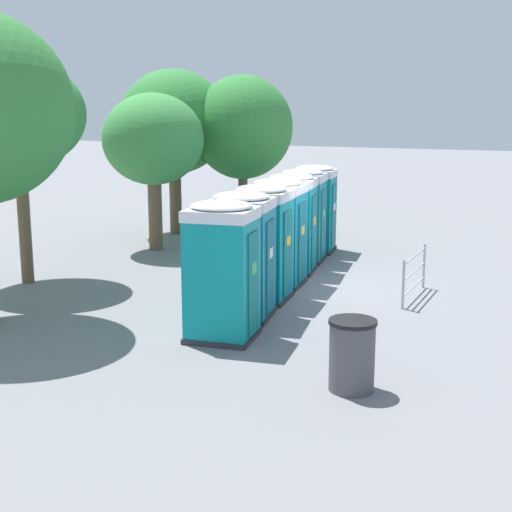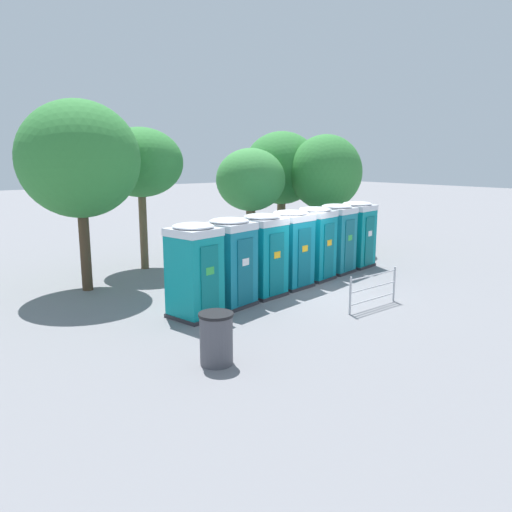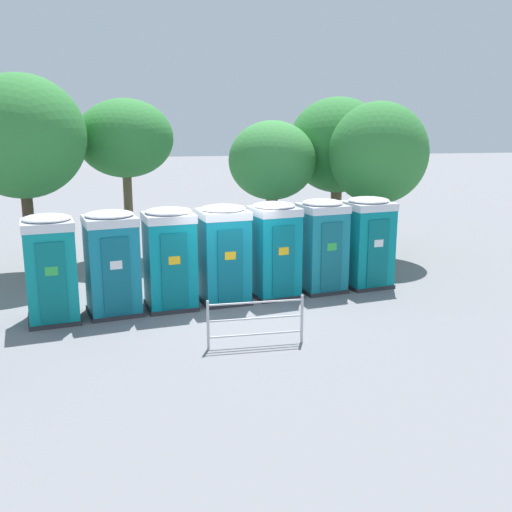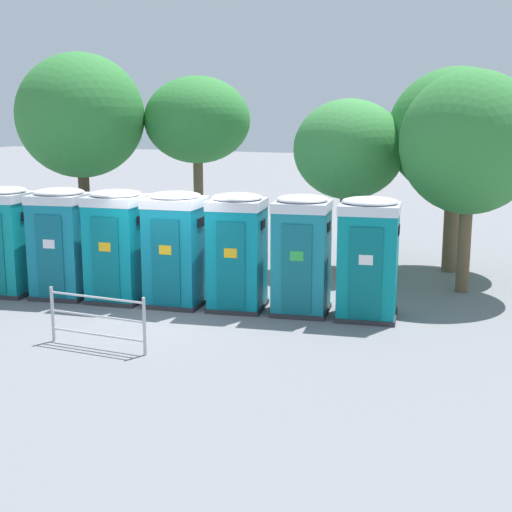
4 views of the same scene
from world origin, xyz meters
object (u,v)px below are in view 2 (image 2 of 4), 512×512
object	(u,v)px
portapotty_6	(356,234)
portapotty_1	(230,262)
street_tree_2	(326,173)
street_tree_3	(251,181)
portapotty_0	(194,270)
portapotty_5	(336,238)
portapotty_4	(315,243)
event_barrier	(373,288)
portapotty_3	(290,248)
street_tree_1	(79,160)
trash_can	(216,338)
street_tree_0	(282,168)
portapotty_2	(262,255)
street_tree_4	(141,163)

from	to	relation	value
portapotty_6	portapotty_1	bearing A→B (deg)	-170.05
street_tree_2	street_tree_3	xyz separation A→B (m)	(-3.28, 1.23, -0.30)
portapotty_0	portapotty_5	xyz separation A→B (m)	(6.91, 1.32, -0.00)
portapotty_4	event_barrier	xyz separation A→B (m)	(-1.14, -3.47, -0.72)
portapotty_6	event_barrier	world-z (taller)	portapotty_6
street_tree_3	event_barrier	xyz separation A→B (m)	(-2.10, -8.29, -2.66)
portapotty_3	portapotty_5	size ratio (longest dim) A/B	1.00
portapotty_0	portapotty_1	xyz separation A→B (m)	(1.37, 0.31, -0.00)
street_tree_1	portapotty_6	bearing A→B (deg)	-17.58
portapotty_5	street_tree_3	bearing A→B (deg)	95.28
street_tree_2	trash_can	distance (m)	13.71
street_tree_1	event_barrier	distance (m)	9.63
portapotty_4	portapotty_6	size ratio (longest dim) A/B	1.00
portapotty_3	portapotty_6	world-z (taller)	same
street_tree_0	street_tree_2	world-z (taller)	street_tree_0
portapotty_4	street_tree_3	bearing A→B (deg)	78.72
street_tree_1	street_tree_2	distance (m)	11.01
portapotty_0	portapotty_4	size ratio (longest dim) A/B	1.00
portapotty_0	portapotty_5	distance (m)	7.03
event_barrier	portapotty_1	bearing A→B (deg)	137.73
portapotty_1	event_barrier	size ratio (longest dim) A/B	1.23
street_tree_3	event_barrier	world-z (taller)	street_tree_3
portapotty_0	street_tree_0	world-z (taller)	street_tree_0
portapotty_4	street_tree_3	distance (m)	5.28
trash_can	portapotty_6	bearing A→B (deg)	24.82
portapotty_2	street_tree_3	bearing A→B (deg)	55.00
portapotty_3	portapotty_4	world-z (taller)	same
portapotty_2	portapotty_3	world-z (taller)	same
portapotty_2	street_tree_0	size ratio (longest dim) A/B	0.47
portapotty_1	street_tree_4	world-z (taller)	street_tree_4
street_tree_2	portapotty_3	bearing A→B (deg)	-145.62
portapotty_4	trash_can	bearing A→B (deg)	-149.90
portapotty_1	event_barrier	xyz separation A→B (m)	(3.01, -2.74, -0.72)
portapotty_2	street_tree_4	size ratio (longest dim) A/B	0.48
portapotty_1	event_barrier	distance (m)	4.13
portapotty_0	trash_can	size ratio (longest dim) A/B	2.33
portapotty_2	portapotty_3	size ratio (longest dim) A/B	1.00
portapotty_2	street_tree_1	distance (m)	6.33
portapotty_1	street_tree_0	size ratio (longest dim) A/B	0.47
portapotty_4	street_tree_2	size ratio (longest dim) A/B	0.49
portapotty_0	portapotty_1	distance (m)	1.41
street_tree_3	portapotty_5	bearing A→B (deg)	-84.72
portapotty_2	portapotty_3	distance (m)	1.41
portapotty_4	street_tree_0	size ratio (longest dim) A/B	0.47
portapotty_4	portapotty_3	bearing A→B (deg)	-169.21
portapotty_1	portapotty_3	world-z (taller)	same
portapotty_4	event_barrier	bearing A→B (deg)	-108.23
street_tree_3	street_tree_2	bearing A→B (deg)	-20.65
street_tree_2	portapotty_2	bearing A→B (deg)	-149.73
portapotty_6	street_tree_3	bearing A→B (deg)	112.68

